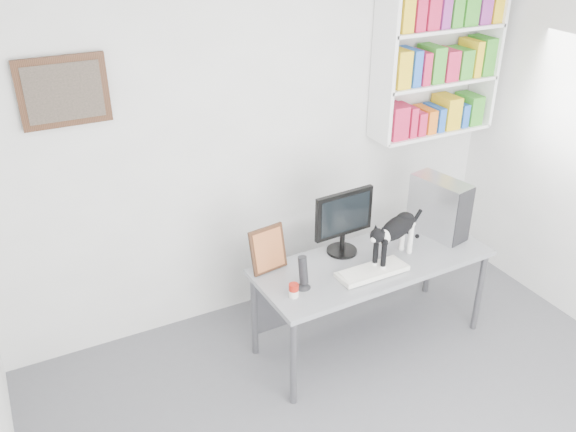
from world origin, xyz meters
The scene contains 11 objects.
room centered at (0.00, 0.00, 1.35)m, with size 4.01×4.01×2.70m.
bookshelf centered at (1.40, 1.85, 1.85)m, with size 1.03×0.28×1.24m, color white.
wall_art centered at (-1.30, 1.97, 1.90)m, with size 0.52×0.04×0.42m, color #472817.
desk centered at (0.43, 1.15, 0.35)m, with size 1.67×0.65×0.70m, color gray.
monitor centered at (0.29, 1.34, 0.93)m, with size 0.45×0.22×0.48m, color black.
keyboard centered at (0.32, 1.02, 0.71)m, with size 0.49×0.19×0.04m, color silver.
pc_tower centered at (1.06, 1.26, 0.91)m, with size 0.19×0.43×0.43m, color #AFB0B4.
speaker centered at (-0.16, 1.08, 0.81)m, with size 0.10×0.10×0.23m, color black.
leaning_print centered at (-0.27, 1.38, 0.85)m, with size 0.26×0.10×0.32m, color #472817.
soup_can centered at (-0.26, 1.02, 0.74)m, with size 0.06×0.06×0.09m, color #A2180D.
cat centered at (0.55, 1.09, 0.86)m, with size 0.55×0.15×0.34m, color black, non-canonical shape.
Camera 1 is at (-1.72, -1.75, 2.93)m, focal length 38.00 mm.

